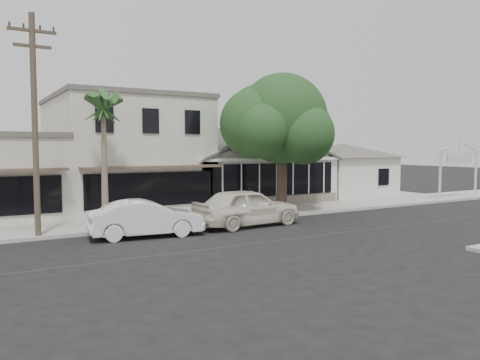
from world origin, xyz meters
TOP-DOWN VIEW (x-y plane):
  - ground at (0.00, 0.00)m, footprint 140.00×140.00m
  - sidewalk_north at (-8.00, 6.75)m, footprint 90.00×3.50m
  - corner_shop at (5.00, 12.47)m, footprint 10.40×8.60m
  - side_cottage at (13.20, 11.50)m, footprint 6.00×6.00m
  - arch_sign at (18.40, 5.30)m, footprint 4.12×0.12m
  - row_building_near at (-3.00, 13.50)m, footprint 8.00×10.00m
  - utility_pole at (-9.00, 5.20)m, footprint 1.80×0.24m
  - car_0 at (-0.05, 3.62)m, footprint 5.42×2.48m
  - car_1 at (-5.05, 3.49)m, footprint 4.84×2.23m
  - shade_tree at (3.74, 6.42)m, footprint 7.04×6.37m
  - palm_east at (-5.90, 6.68)m, footprint 2.77×2.77m

SIDE VIEW (x-z plane):
  - ground at x=0.00m, z-range 0.00..0.00m
  - sidewalk_north at x=-8.00m, z-range 0.00..0.15m
  - car_1 at x=-5.05m, z-range 0.00..1.54m
  - car_0 at x=-0.05m, z-range 0.00..1.80m
  - side_cottage at x=13.20m, z-range 0.00..3.00m
  - corner_shop at x=5.00m, z-range 0.07..5.17m
  - arch_sign at x=18.40m, z-range 1.18..5.13m
  - row_building_near at x=-3.00m, z-range 0.00..6.50m
  - utility_pole at x=-9.00m, z-range 0.29..9.29m
  - shade_tree at x=3.74m, z-range 1.24..9.05m
  - palm_east at x=-5.90m, z-range 2.31..8.95m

